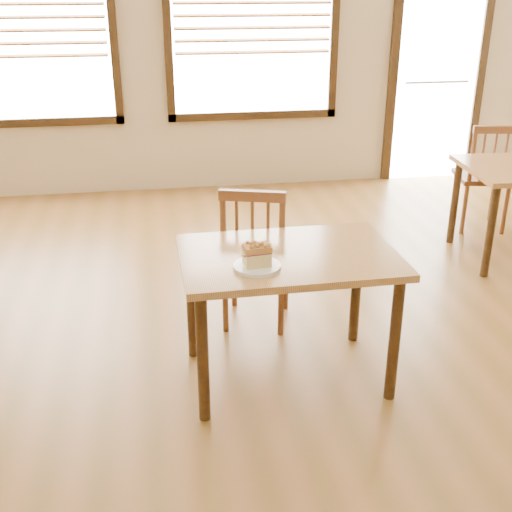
{
  "coord_description": "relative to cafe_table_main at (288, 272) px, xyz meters",
  "views": [
    {
      "loc": [
        -0.78,
        -2.67,
        2.07
      ],
      "look_at": [
        -0.3,
        0.21,
        0.8
      ],
      "focal_mm": 45.0,
      "sensor_mm": 36.0,
      "label": 1
    }
  ],
  "objects": [
    {
      "name": "window_right",
      "position": [
        0.4,
        3.63,
        1.17
      ],
      "size": [
        1.76,
        0.1,
        1.96
      ],
      "color": "white",
      "rests_on": "room_shell"
    },
    {
      "name": "cafe_chair_main",
      "position": [
        -0.07,
        0.63,
        -0.16
      ],
      "size": [
        0.54,
        0.54,
        0.96
      ],
      "rotation": [
        0.0,
        0.0,
        2.85
      ],
      "color": "brown",
      "rests_on": "ground"
    },
    {
      "name": "ground",
      "position": [
        0.1,
        -0.34,
        -0.64
      ],
      "size": [
        8.0,
        8.0,
        0.0
      ],
      "primitive_type": "plane",
      "color": "brown"
    },
    {
      "name": "window_left",
      "position": [
        -1.8,
        3.63,
        1.17
      ],
      "size": [
        1.76,
        0.1,
        1.96
      ],
      "color": "white",
      "rests_on": "room_shell"
    },
    {
      "name": "room_shell",
      "position": [
        0.1,
        -0.34,
        1.19
      ],
      "size": [
        8.0,
        8.0,
        8.0
      ],
      "color": "#CAB694",
      "rests_on": "ground"
    },
    {
      "name": "entry_door",
      "position": [
        2.4,
        3.64,
        0.55
      ],
      "size": [
        1.08,
        0.06,
        2.29
      ],
      "color": "white",
      "rests_on": "ground"
    },
    {
      "name": "cafe_chair_second",
      "position": [
        2.18,
        1.99,
        -0.15
      ],
      "size": [
        0.51,
        0.51,
        0.97
      ],
      "rotation": [
        0.0,
        0.0,
        2.95
      ],
      "color": "brown",
      "rests_on": "ground"
    },
    {
      "name": "plate",
      "position": [
        -0.2,
        -0.16,
        0.11
      ],
      "size": [
        0.24,
        0.24,
        0.02
      ],
      "color": "white",
      "rests_on": "cafe_table_main"
    },
    {
      "name": "cafe_table_main",
      "position": [
        0.0,
        0.0,
        0.0
      ],
      "size": [
        1.15,
        0.77,
        0.75
      ],
      "rotation": [
        0.0,
        0.0,
        0.02
      ],
      "color": "olive",
      "rests_on": "ground"
    },
    {
      "name": "cake_slice",
      "position": [
        -0.2,
        -0.16,
        0.18
      ],
      "size": [
        0.14,
        0.11,
        0.12
      ],
      "rotation": [
        0.0,
        0.0,
        0.1
      ],
      "color": "#D1BA76",
      "rests_on": "plate"
    }
  ]
}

